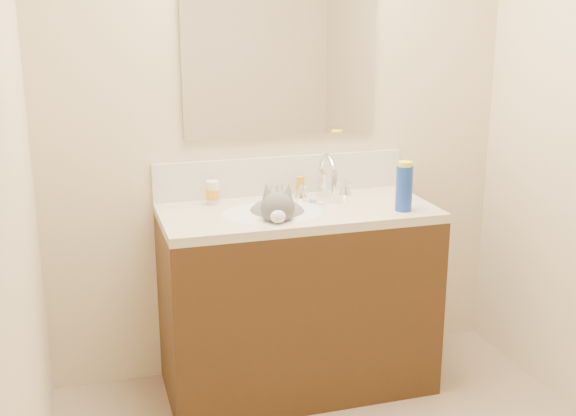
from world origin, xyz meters
TOP-DOWN VIEW (x-y plane):
  - room_shell at (0.00, 0.00)m, footprint 2.24×2.54m
  - vanity_cabinet at (0.00, 0.97)m, footprint 1.20×0.55m
  - counter_slab at (0.00, 0.97)m, footprint 1.20×0.55m
  - basin at (-0.12, 0.94)m, footprint 0.45×0.36m
  - faucet at (0.18, 1.11)m, footprint 0.28×0.20m
  - cat at (-0.10, 0.94)m, footprint 0.34×0.41m
  - backsplash at (0.00, 1.24)m, footprint 1.20×0.02m
  - mirror at (0.00, 1.24)m, footprint 0.90×0.02m
  - pill_bottle at (-0.34, 1.15)m, footprint 0.07×0.07m
  - pill_label at (-0.34, 1.15)m, footprint 0.08×0.08m
  - silver_jar at (-0.04, 1.17)m, footprint 0.07×0.07m
  - amber_bottle at (0.08, 1.18)m, footprint 0.05×0.05m
  - toothbrush at (0.09, 1.05)m, footprint 0.08×0.11m
  - toothbrush_head at (0.09, 1.05)m, footprint 0.03×0.04m
  - spray_can at (0.43, 0.81)m, footprint 0.09×0.09m
  - spray_cap at (0.43, 0.81)m, footprint 0.08×0.08m

SIDE VIEW (x-z plane):
  - vanity_cabinet at x=0.00m, z-range 0.00..0.82m
  - basin at x=-0.12m, z-range 0.72..0.86m
  - cat at x=-0.10m, z-range 0.67..0.98m
  - counter_slab at x=0.00m, z-range 0.82..0.86m
  - toothbrush at x=0.09m, z-range 0.86..0.87m
  - toothbrush_head at x=0.09m, z-range 0.86..0.88m
  - silver_jar at x=-0.04m, z-range 0.86..0.93m
  - amber_bottle at x=0.08m, z-range 0.86..0.95m
  - pill_label at x=-0.34m, z-range 0.89..0.93m
  - pill_bottle at x=-0.34m, z-range 0.86..0.97m
  - faucet at x=0.18m, z-range 0.84..1.05m
  - backsplash at x=0.00m, z-range 0.86..1.04m
  - spray_can at x=0.43m, z-range 0.86..1.06m
  - spray_cap at x=0.43m, z-range 1.04..1.08m
  - room_shell at x=0.00m, z-range 0.23..2.75m
  - mirror at x=0.00m, z-range 1.14..1.94m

